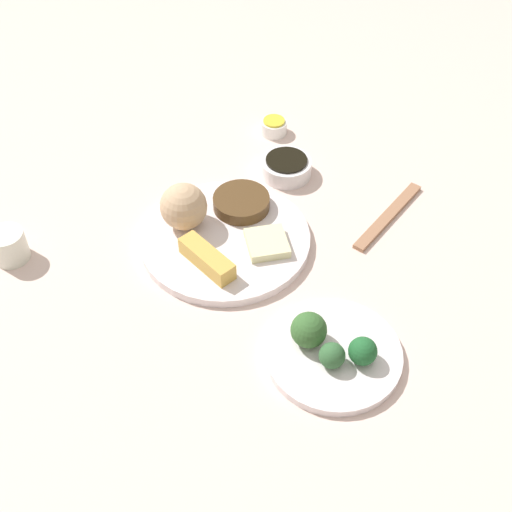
{
  "coord_description": "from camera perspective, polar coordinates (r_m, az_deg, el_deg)",
  "views": [
    {
      "loc": [
        0.77,
        0.19,
        0.82
      ],
      "look_at": [
        0.06,
        0.05,
        0.06
      ],
      "focal_mm": 46.53,
      "sensor_mm": 36.0,
      "label": 1
    }
  ],
  "objects": [
    {
      "name": "main_plate",
      "position": [
        1.13,
        -2.62,
        1.54
      ],
      "size": [
        0.29,
        0.29,
        0.02
      ],
      "primitive_type": "cylinder",
      "color": "white",
      "rests_on": "tabletop"
    },
    {
      "name": "broccoli_floret_1",
      "position": [
        0.94,
        6.56,
        -8.5
      ],
      "size": [
        0.04,
        0.04,
        0.04
      ],
      "primitive_type": "sphere",
      "color": "#316035",
      "rests_on": "broccoli_plate"
    },
    {
      "name": "teacup",
      "position": [
        1.16,
        -20.49,
        0.84
      ],
      "size": [
        0.06,
        0.06,
        0.05
      ],
      "primitive_type": "cylinder",
      "color": "white",
      "rests_on": "tabletop"
    },
    {
      "name": "chopsticks_pair",
      "position": [
        1.19,
        11.3,
        3.39
      ],
      "size": [
        0.19,
        0.11,
        0.01
      ],
      "primitive_type": "cube",
      "rotation": [
        0.0,
        0.0,
        2.67
      ],
      "color": "#A17050",
      "rests_on": "tabletop"
    },
    {
      "name": "broccoli_floret_2",
      "position": [
        0.96,
        4.56,
        -6.35
      ],
      "size": [
        0.05,
        0.05,
        0.05
      ],
      "primitive_type": "sphere",
      "color": "#36622E",
      "rests_on": "broccoli_plate"
    },
    {
      "name": "spring_roll",
      "position": [
        1.06,
        -4.25,
        -0.22
      ],
      "size": [
        0.09,
        0.11,
        0.03
      ],
      "primitive_type": "cube",
      "rotation": [
        0.0,
        0.0,
        0.93
      ],
      "color": "gold",
      "rests_on": "main_plate"
    },
    {
      "name": "broccoli_plate",
      "position": [
        0.98,
        6.68,
        -8.37
      ],
      "size": [
        0.2,
        0.2,
        0.01
      ],
      "primitive_type": "cylinder",
      "color": "white",
      "rests_on": "tabletop"
    },
    {
      "name": "stir_fry_heap",
      "position": [
        1.16,
        -1.21,
        4.63
      ],
      "size": [
        0.1,
        0.1,
        0.02
      ],
      "primitive_type": "cylinder",
      "color": "#50361C",
      "rests_on": "main_plate"
    },
    {
      "name": "sauce_ramekin_hot_mustard_liquid",
      "position": [
        1.35,
        1.56,
        11.54
      ],
      "size": [
        0.04,
        0.04,
        0.0
      ],
      "primitive_type": "cylinder",
      "color": "yellow",
      "rests_on": "sauce_ramekin_hot_mustard"
    },
    {
      "name": "soy_sauce_bowl_liquid",
      "position": [
        1.24,
        2.64,
        8.24
      ],
      "size": [
        0.08,
        0.08,
        0.0
      ],
      "primitive_type": "cylinder",
      "color": "black",
      "rests_on": "soy_sauce_bowl"
    },
    {
      "name": "crab_rangoon_wonton",
      "position": [
        1.1,
        0.95,
        1.12
      ],
      "size": [
        0.09,
        0.09,
        0.02
      ],
      "primitive_type": "cube",
      "rotation": [
        0.0,
        0.0,
        0.4
      ],
      "color": "beige",
      "rests_on": "main_plate"
    },
    {
      "name": "rice_scoop",
      "position": [
        1.12,
        -6.24,
        4.25
      ],
      "size": [
        0.08,
        0.08,
        0.08
      ],
      "primitive_type": "sphere",
      "color": "tan",
      "rests_on": "main_plate"
    },
    {
      "name": "sauce_ramekin_hot_mustard",
      "position": [
        1.36,
        1.54,
        11.0
      ],
      "size": [
        0.05,
        0.05,
        0.03
      ],
      "primitive_type": "cylinder",
      "color": "white",
      "rests_on": "tabletop"
    },
    {
      "name": "soy_sauce_bowl",
      "position": [
        1.26,
        2.61,
        7.6
      ],
      "size": [
        0.09,
        0.09,
        0.03
      ],
      "primitive_type": "cylinder",
      "color": "white",
      "rests_on": "tabletop"
    },
    {
      "name": "broccoli_floret_0",
      "position": [
        0.95,
        9.16,
        -8.07
      ],
      "size": [
        0.04,
        0.04,
        0.04
      ],
      "primitive_type": "sphere",
      "color": "#205E2E",
      "rests_on": "broccoli_plate"
    },
    {
      "name": "tabletop",
      "position": [
        1.14,
        -2.02,
        0.72
      ],
      "size": [
        2.2,
        2.2,
        0.02
      ],
      "primitive_type": "cube",
      "color": "beige",
      "rests_on": "ground"
    }
  ]
}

